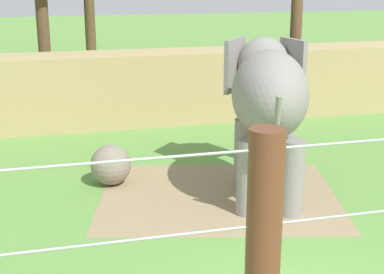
# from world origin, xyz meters

# --- Properties ---
(dirt_patch) EXTENTS (5.92, 5.19, 0.01)m
(dirt_patch) POSITION_xyz_m (0.32, 4.85, 0.00)
(dirt_patch) COLOR #937F5B
(dirt_patch) RESTS_ON ground
(embankment_wall) EXTENTS (36.00, 1.80, 2.25)m
(embankment_wall) POSITION_xyz_m (0.00, 11.56, 1.13)
(embankment_wall) COLOR tan
(embankment_wall) RESTS_ON ground
(elephant) EXTENTS (2.43, 4.24, 3.25)m
(elephant) POSITION_xyz_m (1.34, 4.75, 2.15)
(elephant) COLOR gray
(elephant) RESTS_ON ground
(enrichment_ball) EXTENTS (0.93, 0.93, 0.93)m
(enrichment_ball) POSITION_xyz_m (-1.85, 6.15, 0.46)
(enrichment_ball) COLOR gray
(enrichment_ball) RESTS_ON ground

